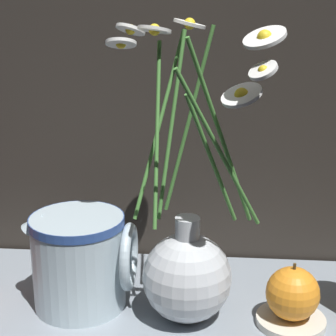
# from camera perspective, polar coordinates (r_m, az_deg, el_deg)

# --- Properties ---
(ground_plane) EXTENTS (6.00, 6.00, 0.00)m
(ground_plane) POSITION_cam_1_polar(r_m,az_deg,el_deg) (0.82, -0.84, -14.71)
(ground_plane) COLOR black
(shelf) EXTENTS (0.71, 0.34, 0.01)m
(shelf) POSITION_cam_1_polar(r_m,az_deg,el_deg) (0.82, -0.84, -14.35)
(shelf) COLOR gray
(shelf) RESTS_ON ground_plane
(vase_with_flowers) EXTENTS (0.22, 0.20, 0.39)m
(vase_with_flowers) POSITION_cam_1_polar(r_m,az_deg,el_deg) (0.75, 1.96, -9.95)
(vase_with_flowers) COLOR silver
(vase_with_flowers) RESTS_ON shelf
(ceramic_pitcher) EXTENTS (0.15, 0.13, 0.14)m
(ceramic_pitcher) POSITION_cam_1_polar(r_m,az_deg,el_deg) (0.80, -8.85, -8.91)
(ceramic_pitcher) COLOR silver
(ceramic_pitcher) RESTS_ON shelf
(saucer_plate) EXTENTS (0.09, 0.09, 0.01)m
(saucer_plate) POSITION_cam_1_polar(r_m,az_deg,el_deg) (0.79, 12.35, -14.90)
(saucer_plate) COLOR silver
(saucer_plate) RESTS_ON shelf
(orange_fruit) EXTENTS (0.07, 0.07, 0.08)m
(orange_fruit) POSITION_cam_1_polar(r_m,az_deg,el_deg) (0.77, 12.55, -12.34)
(orange_fruit) COLOR orange
(orange_fruit) RESTS_ON saucer_plate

